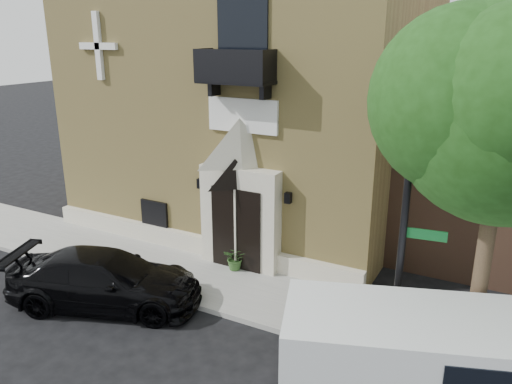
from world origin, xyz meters
TOP-DOWN VIEW (x-y plane):
  - ground at (0.00, 0.00)m, footprint 120.00×120.00m
  - sidewalk at (1.00, 1.50)m, footprint 42.00×3.00m
  - church at (-2.99, 7.95)m, footprint 12.20×11.01m
  - street_tree_left at (6.03, 0.35)m, footprint 4.97×4.38m
  - black_sedan at (-3.17, -0.94)m, footprint 5.70×3.87m
  - cargo_van at (5.58, -1.14)m, footprint 5.89×3.88m
  - street_sign at (4.44, 0.22)m, footprint 1.00×0.95m
  - fire_hydrant at (3.46, 0.20)m, footprint 0.49×0.39m
  - planter at (-0.96, 2.36)m, footprint 0.77×0.69m

SIDE VIEW (x-z plane):
  - ground at x=0.00m, z-range 0.00..0.00m
  - sidewalk at x=1.00m, z-range 0.00..0.15m
  - planter at x=-0.96m, z-range 0.15..0.93m
  - fire_hydrant at x=3.46m, z-range 0.14..0.99m
  - black_sedan at x=-3.17m, z-range 0.00..1.53m
  - cargo_van at x=5.58m, z-range 0.13..2.38m
  - street_sign at x=4.44m, z-range 0.17..6.17m
  - church at x=-2.99m, z-range -0.02..9.28m
  - street_tree_left at x=6.03m, z-range 1.98..9.75m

